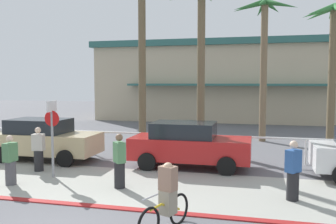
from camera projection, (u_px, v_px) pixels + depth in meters
ground_plane at (174, 151)px, 16.78m from camera, size 80.00×80.00×0.00m
sidewalk_strip at (131, 185)px, 11.16m from camera, size 44.00×4.00×0.02m
curb_paint at (104, 207)px, 9.23m from camera, size 44.00×0.24×0.03m
building_backdrop at (232, 81)px, 32.60m from camera, size 22.70×11.42×6.55m
rail_fence at (165, 138)px, 15.26m from camera, size 24.54×0.08×1.04m
stop_sign_bike_lane at (52, 128)px, 11.99m from camera, size 0.52×0.56×2.56m
palm_tree_2 at (202, 23)px, 16.76m from camera, size 3.68×3.47×7.62m
palm_tree_3 at (263, 36)px, 19.25m from camera, size 3.48×3.28×7.55m
palm_tree_4 at (333, 38)px, 17.05m from camera, size 3.06×2.97×6.85m
car_tan_1 at (44, 139)px, 14.76m from camera, size 4.40×2.02×1.69m
car_red_2 at (189, 144)px, 13.51m from camera, size 4.40×2.02×1.69m
cyclist_yellow_0 at (167, 199)px, 7.73m from camera, size 0.71×1.72×1.50m
pedestrian_0 at (39, 151)px, 12.90m from camera, size 0.43×0.36×1.59m
pedestrian_1 at (10, 163)px, 11.17m from camera, size 0.35×0.42×1.56m
pedestrian_2 at (119, 163)px, 10.82m from camera, size 0.46×0.47×1.65m
pedestrian_3 at (293, 173)px, 9.68m from camera, size 0.46×0.47×1.63m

